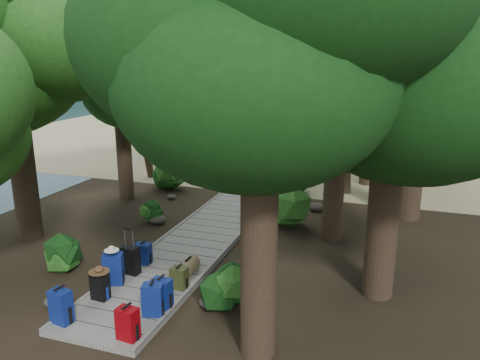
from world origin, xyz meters
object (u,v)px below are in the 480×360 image
(backpack_left_a, at_px, (61,305))
(duffel_right_khaki, at_px, (189,267))
(sun_lounger, at_px, (361,164))
(backpack_left_b, at_px, (100,285))
(backpack_right_d, at_px, (179,277))
(backpack_right_b, at_px, (153,298))
(backpack_right_a, at_px, (128,322))
(lone_suitcase_on_sand, at_px, (282,168))
(backpack_left_c, at_px, (113,267))
(kayak, at_px, (225,158))
(backpack_right_c, at_px, (161,292))
(backpack_left_d, at_px, (143,252))
(suitcase_on_boardwalk, at_px, (130,260))

(backpack_left_a, bearing_deg, duffel_right_khaki, 71.48)
(duffel_right_khaki, bearing_deg, sun_lounger, 77.80)
(backpack_left_b, relative_size, backpack_right_d, 1.18)
(sun_lounger, bearing_deg, duffel_right_khaki, -98.54)
(backpack_right_b, relative_size, sun_lounger, 0.38)
(backpack_right_a, relative_size, sun_lounger, 0.35)
(backpack_right_a, xyz_separation_m, lone_suitcase_on_sand, (-0.32, 12.76, -0.13))
(backpack_left_c, distance_m, backpack_right_d, 1.49)
(kayak, xyz_separation_m, sun_lounger, (6.34, 0.23, 0.13))
(backpack_left_c, relative_size, backpack_right_c, 1.16)
(backpack_left_d, distance_m, backpack_right_c, 2.20)
(backpack_left_c, relative_size, backpack_right_d, 1.47)
(backpack_right_c, bearing_deg, backpack_left_c, 162.25)
(backpack_left_b, height_order, backpack_right_b, backpack_right_b)
(lone_suitcase_on_sand, relative_size, kayak, 0.17)
(backpack_left_d, bearing_deg, lone_suitcase_on_sand, 80.46)
(backpack_left_c, distance_m, sun_lounger, 13.47)
(suitcase_on_boardwalk, distance_m, sun_lounger, 12.92)
(backpack_left_a, distance_m, sun_lounger, 15.06)
(backpack_right_d, height_order, kayak, backpack_right_d)
(backpack_left_a, distance_m, backpack_left_b, 1.00)
(backpack_left_a, distance_m, backpack_left_d, 2.80)
(backpack_left_d, relative_size, backpack_right_c, 0.83)
(backpack_right_b, height_order, lone_suitcase_on_sand, backpack_right_b)
(backpack_left_a, bearing_deg, kayak, 107.92)
(lone_suitcase_on_sand, bearing_deg, backpack_left_c, -109.40)
(backpack_left_a, xyz_separation_m, backpack_left_d, (0.13, 2.79, -0.09))
(duffel_right_khaki, distance_m, suitcase_on_boardwalk, 1.34)
(backpack_right_b, height_order, backpack_right_d, backpack_right_b)
(backpack_right_d, bearing_deg, backpack_right_b, -86.67)
(backpack_right_c, height_order, suitcase_on_boardwalk, backpack_right_c)
(suitcase_on_boardwalk, bearing_deg, backpack_right_d, -4.83)
(backpack_left_d, height_order, backpack_right_a, backpack_right_a)
(backpack_right_b, relative_size, backpack_right_d, 1.33)
(backpack_left_a, xyz_separation_m, suitcase_on_boardwalk, (0.14, 2.21, -0.04))
(backpack_left_c, xyz_separation_m, backpack_right_b, (1.45, -0.86, -0.04))
(backpack_left_c, relative_size, backpack_left_d, 1.41)
(backpack_left_d, bearing_deg, backpack_right_d, -36.07)
(backpack_left_c, height_order, suitcase_on_boardwalk, backpack_left_c)
(backpack_left_c, height_order, backpack_right_b, backpack_left_c)
(backpack_left_d, distance_m, duffel_right_khaki, 1.29)
(backpack_left_c, height_order, kayak, backpack_left_c)
(backpack_left_a, bearing_deg, suitcase_on_boardwalk, 96.27)
(backpack_right_a, relative_size, backpack_right_b, 0.93)
(backpack_right_a, distance_m, duffel_right_khaki, 2.67)
(backpack_right_a, xyz_separation_m, backpack_right_c, (0.06, 1.15, 0.01))
(backpack_right_b, height_order, duffel_right_khaki, backpack_right_b)
(backpack_left_a, distance_m, duffel_right_khaki, 2.98)
(backpack_right_c, xyz_separation_m, sun_lounger, (2.81, 13.33, -0.13))
(backpack_right_b, bearing_deg, backpack_left_a, -166.15)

